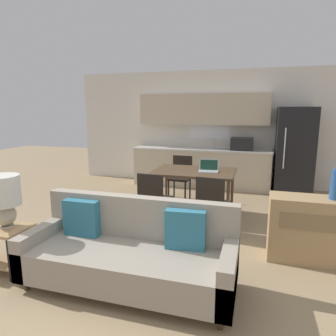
# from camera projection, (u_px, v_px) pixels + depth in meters

# --- Properties ---
(ground_plane) EXTENTS (20.00, 20.00, 0.00)m
(ground_plane) POSITION_uv_depth(u_px,v_px,m) (126.00, 283.00, 3.12)
(ground_plane) COLOR #9E8460
(wall_back) EXTENTS (6.40, 0.07, 2.70)m
(wall_back) POSITION_uv_depth(u_px,v_px,m) (204.00, 128.00, 7.23)
(wall_back) COLOR silver
(wall_back) RESTS_ON ground_plane
(kitchen_counter) EXTENTS (3.19, 0.65, 2.15)m
(kitchen_counter) POSITION_uv_depth(u_px,v_px,m) (202.00, 151.00, 7.04)
(kitchen_counter) COLOR beige
(kitchen_counter) RESTS_ON ground_plane
(refrigerator) EXTENTS (0.76, 0.73, 1.85)m
(refrigerator) POSITION_uv_depth(u_px,v_px,m) (294.00, 151.00, 6.37)
(refrigerator) COLOR black
(refrigerator) RESTS_ON ground_plane
(dining_table) EXTENTS (1.36, 0.94, 0.77)m
(dining_table) POSITION_uv_depth(u_px,v_px,m) (194.00, 175.00, 5.08)
(dining_table) COLOR brown
(dining_table) RESTS_ON ground_plane
(couch) EXTENTS (2.13, 0.80, 0.87)m
(couch) POSITION_uv_depth(u_px,v_px,m) (131.00, 253.00, 3.07)
(couch) COLOR #3D2D1E
(couch) RESTS_ON ground_plane
(side_table) EXTENTS (0.43, 0.43, 0.50)m
(side_table) POSITION_uv_depth(u_px,v_px,m) (8.00, 242.00, 3.33)
(side_table) COLOR tan
(side_table) RESTS_ON ground_plane
(table_lamp) EXTENTS (0.36, 0.36, 0.58)m
(table_lamp) POSITION_uv_depth(u_px,v_px,m) (3.00, 196.00, 3.26)
(table_lamp) COLOR #B2A893
(table_lamp) RESTS_ON side_table
(credenza) EXTENTS (1.11, 0.42, 0.78)m
(credenza) POSITION_uv_depth(u_px,v_px,m) (318.00, 230.00, 3.52)
(credenza) COLOR tan
(credenza) RESTS_ON ground_plane
(vase) EXTENTS (0.13, 0.13, 0.37)m
(vase) POSITION_uv_depth(u_px,v_px,m) (336.00, 185.00, 3.38)
(vase) COLOR #234C84
(vase) RESTS_ON credenza
(dining_chair_near_right) EXTENTS (0.46, 0.46, 0.88)m
(dining_chair_near_right) POSITION_uv_depth(u_px,v_px,m) (212.00, 202.00, 4.23)
(dining_chair_near_right) COLOR black
(dining_chair_near_right) RESTS_ON ground_plane
(dining_chair_far_left) EXTENTS (0.44, 0.44, 0.88)m
(dining_chair_far_left) POSITION_uv_depth(u_px,v_px,m) (181.00, 175.00, 5.98)
(dining_chair_far_left) COLOR black
(dining_chair_far_left) RESTS_ON ground_plane
(dining_chair_near_left) EXTENTS (0.45, 0.45, 0.88)m
(dining_chair_near_left) POSITION_uv_depth(u_px,v_px,m) (154.00, 197.00, 4.46)
(dining_chair_near_left) COLOR black
(dining_chair_near_left) RESTS_ON ground_plane
(laptop) EXTENTS (0.35, 0.29, 0.20)m
(laptop) POSITION_uv_depth(u_px,v_px,m) (209.00, 169.00, 4.99)
(laptop) COLOR #B7BABC
(laptop) RESTS_ON dining_table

